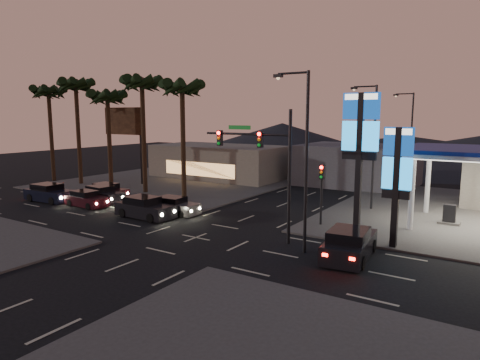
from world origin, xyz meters
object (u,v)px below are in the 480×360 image
Objects in this scene: pylon_sign_tall at (360,136)px; car_lane_a_rear at (49,193)px; car_lane_b_front at (174,206)px; car_lane_a_mid at (86,199)px; pylon_sign_short at (397,169)px; car_lane_b_rear at (108,191)px; traffic_signal_mast at (264,156)px; car_lane_a_front at (145,208)px; car_lane_b_mid at (102,194)px; suv_station at (349,244)px.

pylon_sign_tall reaches higher than car_lane_a_rear.
pylon_sign_tall is 15.26m from car_lane_b_front.
pylon_sign_short is at bearing 5.07° from car_lane_a_mid.
car_lane_a_rear is 1.15× the size of car_lane_b_rear.
car_lane_b_front is (-16.56, -0.31, -4.03)m from pylon_sign_short.
car_lane_a_front is at bearing 179.15° from traffic_signal_mast.
car_lane_a_mid is 0.92× the size of car_lane_b_mid.
traffic_signal_mast is 1.62× the size of car_lane_a_rear.
pylon_sign_tall is 2.18× the size of car_lane_a_mid.
traffic_signal_mast is 1.94× the size of car_lane_a_mid.
pylon_sign_short is (2.50, -1.00, -1.74)m from pylon_sign_tall.
pylon_sign_tall is 27.58m from car_lane_a_rear.
car_lane_a_mid is at bearing 178.94° from traffic_signal_mast.
pylon_sign_tall is 1.76× the size of suv_station.
car_lane_a_front is at bearing 177.65° from suv_station.
car_lane_a_rear is 4.77m from car_lane_b_mid.
pylon_sign_short is at bearing 5.14° from car_lane_a_rear.
suv_station is at bearing -10.23° from car_lane_b_front.
pylon_sign_tall is 6.97m from suv_station.
pylon_sign_tall is 2.12× the size of car_lane_b_front.
car_lane_a_mid is at bearing 178.64° from car_lane_a_front.
pylon_sign_short is 1.65× the size of car_lane_b_front.
car_lane_a_mid is at bearing 5.49° from car_lane_a_rear.
car_lane_a_rear is 1.10× the size of car_lane_b_mid.
pylon_sign_tall is 1.83× the size of car_lane_a_front.
pylon_sign_tall is at bearing -0.66° from car_lane_b_rear.
car_lane_b_mid is at bearing -177.06° from pylon_sign_tall.
pylon_sign_short is 26.46m from car_lane_b_rear.
pylon_sign_tall reaches higher than suv_station.
car_lane_b_rear is (-18.88, 3.79, -4.59)m from traffic_signal_mast.
pylon_sign_short is 25.47m from car_lane_b_mid.
car_lane_b_mid is 23.74m from suv_station.
car_lane_b_rear is at bearing 51.33° from car_lane_a_rear.
pylon_sign_tall reaches higher than pylon_sign_short.
suv_station is at bearing -5.09° from traffic_signal_mast.
traffic_signal_mast is 7.22m from suv_station.
car_lane_b_front is at bearing -178.92° from pylon_sign_short.
suv_station is at bearing -2.05° from car_lane_a_mid.
car_lane_b_rear is (-23.62, 0.27, -5.76)m from pylon_sign_tall.
car_lane_b_mid is 0.87× the size of suv_station.
car_lane_a_mid is at bearing -67.32° from car_lane_b_rear.
car_lane_a_rear reaches higher than car_lane_b_front.
traffic_signal_mast reaches higher than pylon_sign_short.
pylon_sign_tall is at bearing 102.80° from suv_station.
traffic_signal_mast reaches higher than car_lane_a_mid.
car_lane_a_front and car_lane_a_rear have the same top height.
car_lane_a_rear is (-11.62, -0.27, -0.00)m from car_lane_a_front.
pylon_sign_short is 1.37× the size of suv_station.
suv_station is at bearing -6.90° from car_lane_b_mid.
car_lane_a_front is 7.06m from car_lane_a_mid.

